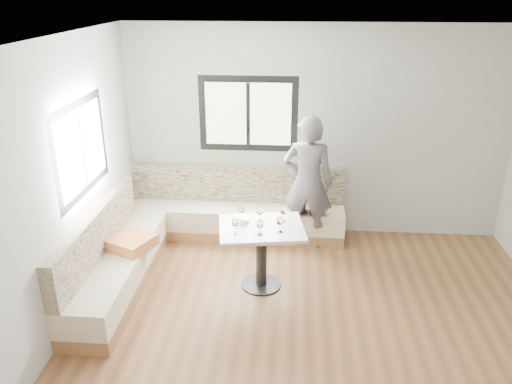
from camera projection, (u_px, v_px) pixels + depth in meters
room at (317, 210)px, 4.32m from camera, size 5.01×5.01×2.81m
banquette at (188, 232)px, 6.27m from camera, size 2.90×2.80×0.95m
table at (261, 242)px, 5.55m from camera, size 1.02×0.85×0.76m
person at (308, 183)px, 6.35m from camera, size 0.69×0.51×1.76m
olive_ramekin at (244, 220)px, 5.57m from camera, size 0.11×0.11×0.04m
wine_glass_a at (235, 223)px, 5.28m from camera, size 0.08×0.08×0.18m
wine_glass_b at (260, 224)px, 5.25m from camera, size 0.08×0.08×0.18m
wine_glass_c at (280, 221)px, 5.31m from camera, size 0.08×0.08×0.18m
wine_glass_d at (260, 212)px, 5.54m from camera, size 0.08×0.08×0.18m
wine_glass_e at (284, 211)px, 5.56m from camera, size 0.08×0.08×0.18m
wine_glass_f at (241, 210)px, 5.59m from camera, size 0.08×0.08×0.18m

